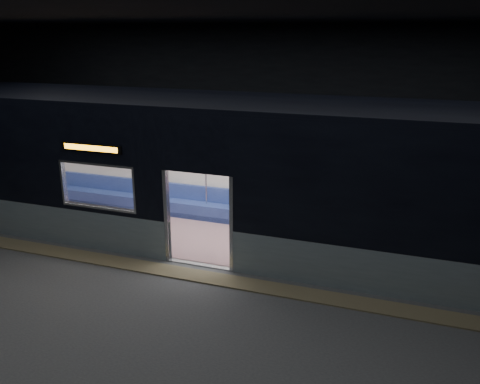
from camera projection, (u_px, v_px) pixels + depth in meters
The scene contains 7 objects.
station_floor at pixel (178, 288), 9.90m from camera, with size 24.00×14.00×0.01m, color #47494C.
station_envelope at pixel (170, 98), 8.79m from camera, with size 24.00×14.00×5.00m.
tactile_strip at pixel (190, 275), 10.39m from camera, with size 22.80×0.50×0.03m, color #8C7F59.
metro_car at pixel (225, 165), 11.62m from camera, with size 18.00×3.04×3.35m.
passenger at pixel (250, 197), 12.76m from camera, with size 0.41×0.68×1.34m.
handbag at pixel (245, 204), 12.61m from camera, with size 0.27×0.23×0.13m, color black.
transit_map at pixel (455, 186), 11.30m from camera, with size 1.04×0.03×0.67m, color white.
Camera 1 is at (4.14, -7.94, 4.78)m, focal length 38.00 mm.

